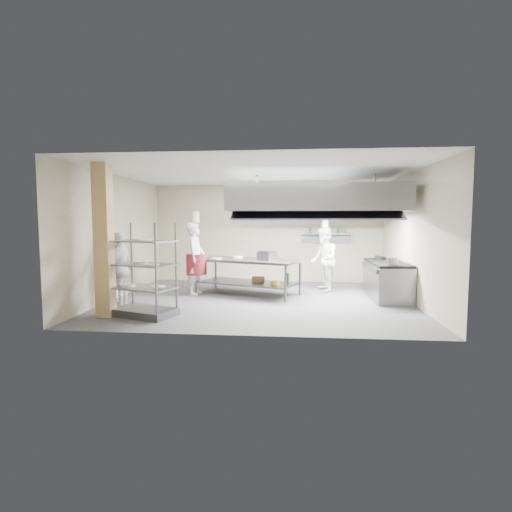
# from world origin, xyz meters

# --- Properties ---
(floor) EXTENTS (7.00, 7.00, 0.00)m
(floor) POSITION_xyz_m (0.00, 0.00, 0.00)
(floor) COLOR #343436
(floor) RESTS_ON ground
(ceiling) EXTENTS (7.00, 7.00, 0.00)m
(ceiling) POSITION_xyz_m (0.00, 0.00, 3.00)
(ceiling) COLOR silver
(ceiling) RESTS_ON wall_back
(wall_back) EXTENTS (7.00, 0.00, 7.00)m
(wall_back) POSITION_xyz_m (0.00, 3.00, 1.50)
(wall_back) COLOR gray
(wall_back) RESTS_ON ground
(wall_left) EXTENTS (0.00, 6.00, 6.00)m
(wall_left) POSITION_xyz_m (-3.50, 0.00, 1.50)
(wall_left) COLOR gray
(wall_left) RESTS_ON ground
(wall_right) EXTENTS (0.00, 6.00, 6.00)m
(wall_right) POSITION_xyz_m (3.50, 0.00, 1.50)
(wall_right) COLOR gray
(wall_right) RESTS_ON ground
(column) EXTENTS (0.30, 0.30, 3.00)m
(column) POSITION_xyz_m (-2.90, -1.90, 1.50)
(column) COLOR tan
(column) RESTS_ON floor
(exhaust_hood) EXTENTS (4.00, 2.50, 0.60)m
(exhaust_hood) POSITION_xyz_m (1.30, 0.40, 2.40)
(exhaust_hood) COLOR gray
(exhaust_hood) RESTS_ON ceiling
(hood_strip_a) EXTENTS (1.60, 0.12, 0.04)m
(hood_strip_a) POSITION_xyz_m (0.40, 0.40, 2.08)
(hood_strip_a) COLOR white
(hood_strip_a) RESTS_ON exhaust_hood
(hood_strip_b) EXTENTS (1.60, 0.12, 0.04)m
(hood_strip_b) POSITION_xyz_m (2.20, 0.40, 2.08)
(hood_strip_b) COLOR white
(hood_strip_b) RESTS_ON exhaust_hood
(wall_shelf) EXTENTS (1.50, 0.28, 0.04)m
(wall_shelf) POSITION_xyz_m (1.80, 2.84, 1.50)
(wall_shelf) COLOR gray
(wall_shelf) RESTS_ON wall_back
(island) EXTENTS (2.91, 2.02, 0.91)m
(island) POSITION_xyz_m (-0.38, 0.73, 0.46)
(island) COLOR gray
(island) RESTS_ON floor
(island_worktop) EXTENTS (2.91, 2.02, 0.06)m
(island_worktop) POSITION_xyz_m (-0.38, 0.73, 0.88)
(island_worktop) COLOR gray
(island_worktop) RESTS_ON island
(island_undershelf) EXTENTS (2.67, 1.83, 0.04)m
(island_undershelf) POSITION_xyz_m (-0.38, 0.73, 0.30)
(island_undershelf) COLOR slate
(island_undershelf) RESTS_ON island
(pass_rack) EXTENTS (1.40, 1.09, 1.85)m
(pass_rack) POSITION_xyz_m (-2.16, -1.80, 0.92)
(pass_rack) COLOR gray
(pass_rack) RESTS_ON floor
(cooking_range) EXTENTS (0.80, 2.00, 0.84)m
(cooking_range) POSITION_xyz_m (3.08, 0.50, 0.42)
(cooking_range) COLOR slate
(cooking_range) RESTS_ON floor
(range_top) EXTENTS (0.78, 1.96, 0.06)m
(range_top) POSITION_xyz_m (3.08, 0.50, 0.87)
(range_top) COLOR black
(range_top) RESTS_ON cooking_range
(chef_head) EXTENTS (0.47, 0.69, 1.85)m
(chef_head) POSITION_xyz_m (-1.70, 0.61, 0.93)
(chef_head) COLOR white
(chef_head) RESTS_ON floor
(chef_line) EXTENTS (0.73, 0.90, 1.73)m
(chef_line) POSITION_xyz_m (1.61, 1.34, 0.87)
(chef_line) COLOR silver
(chef_line) RESTS_ON floor
(chef_plating) EXTENTS (0.42, 0.97, 1.65)m
(chef_plating) POSITION_xyz_m (-3.00, -0.96, 0.82)
(chef_plating) COLOR silver
(chef_plating) RESTS_ON floor
(griddle) EXTENTS (0.52, 0.51, 0.20)m
(griddle) POSITION_xyz_m (0.14, 0.51, 1.01)
(griddle) COLOR slate
(griddle) RESTS_ON island_worktop
(wicker_basket) EXTENTS (0.32, 0.22, 0.14)m
(wicker_basket) POSITION_xyz_m (-0.09, 0.74, 0.39)
(wicker_basket) COLOR olive
(wicker_basket) RESTS_ON island_undershelf
(stockpot) EXTENTS (0.23, 0.23, 0.16)m
(stockpot) POSITION_xyz_m (3.02, -0.21, 0.98)
(stockpot) COLOR gray
(stockpot) RESTS_ON range_top
(plate_stack) EXTENTS (0.28, 0.28, 0.05)m
(plate_stack) POSITION_xyz_m (-2.16, -1.80, 0.59)
(plate_stack) COLOR white
(plate_stack) RESTS_ON pass_rack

